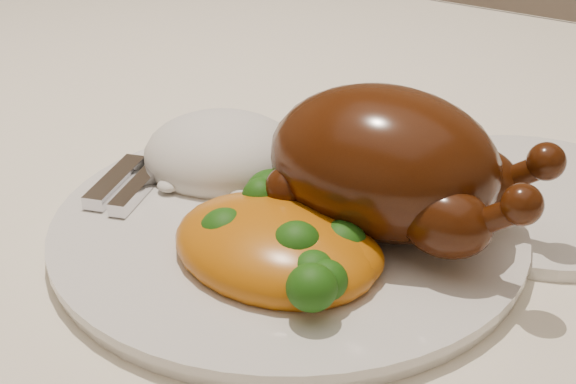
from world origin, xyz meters
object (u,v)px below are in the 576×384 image
Objects in this scene: roast_chicken at (389,164)px; dining_table at (227,251)px; side_plate at (535,198)px; dinner_plate at (288,228)px.

dining_table is at bearing 154.83° from roast_chicken.
roast_chicken is at bearing -119.77° from side_plate.
dining_table is 0.25m from roast_chicken.
side_plate reaches higher than dining_table.
roast_chicken is (0.18, -0.06, 0.16)m from dining_table.
dinner_plate is at bearing -35.10° from dining_table.
dinner_plate is (0.13, -0.09, 0.11)m from dining_table.
dining_table is at bearing 144.90° from dinner_plate.
roast_chicken is at bearing -18.56° from dining_table.
dinner_plate is at bearing -131.11° from side_plate.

